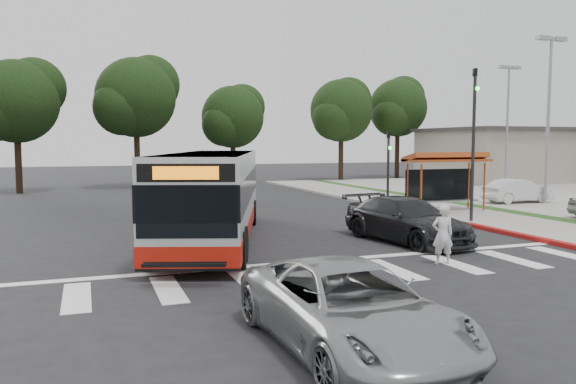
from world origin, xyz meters
name	(u,v)px	position (x,y,z in m)	size (l,w,h in m)	color
ground	(266,243)	(0.00, 0.00, 0.00)	(140.00, 140.00, 0.00)	black
sidewalk_east	(415,205)	(11.00, 8.00, 0.06)	(4.00, 40.00, 0.12)	gray
curb_east	(382,206)	(9.00, 8.00, 0.07)	(0.30, 40.00, 0.15)	#9E9991
curb_east_red	(520,235)	(9.00, -2.00, 0.08)	(0.32, 6.00, 0.15)	maroon
parking_lot	(558,195)	(23.00, 10.00, 0.05)	(18.00, 36.00, 0.10)	gray
commercial_building	(513,157)	(30.00, 22.00, 2.20)	(14.00, 10.00, 4.40)	gray
building_roof_cap	(514,130)	(30.00, 22.00, 4.55)	(14.60, 10.60, 0.30)	#383330
crosswalk_ladder	(325,275)	(0.00, -5.00, 0.01)	(18.00, 2.60, 0.01)	silver
bus_shelter	(445,165)	(10.80, 5.10, 2.35)	(4.20, 1.60, 2.86)	#A5441B
traffic_signal_ne_tall	(474,132)	(9.60, 1.49, 3.88)	(0.18, 0.37, 6.50)	black
traffic_signal_ne_short	(388,160)	(9.60, 8.49, 2.48)	(0.18, 0.37, 4.00)	black
lot_light_front	(549,97)	(18.00, 6.00, 5.91)	(1.90, 0.35, 9.01)	gray
lot_light_mid	(508,109)	(24.00, 16.00, 5.91)	(1.90, 0.35, 9.01)	gray
tree_ne_a	(342,110)	(16.08, 28.06, 6.39)	(6.16, 5.74, 9.30)	black
tree_ne_b	(398,107)	(23.08, 30.06, 6.92)	(6.16, 5.74, 10.02)	black
tree_north_a	(137,96)	(-1.92, 26.07, 6.92)	(6.60, 6.15, 10.17)	black
tree_north_b	(233,116)	(6.07, 28.06, 5.66)	(5.72, 5.33, 8.43)	black
tree_north_c	(17,100)	(-9.92, 24.06, 6.29)	(6.16, 5.74, 9.30)	black
transit_bus	(213,197)	(-1.58, 1.13, 1.53)	(2.57, 11.87, 3.07)	silver
pedestrian	(443,235)	(3.66, -4.86, 0.85)	(0.62, 0.40, 1.69)	silver
dark_sedan	(406,220)	(4.66, -1.34, 0.77)	(2.14, 5.28, 1.53)	black
silver_suv_south	(350,308)	(-1.74, -9.95, 0.72)	(2.38, 5.17, 1.44)	#95989A
parked_car_1	(518,191)	(16.88, 6.86, 0.75)	(1.38, 3.97, 1.31)	silver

